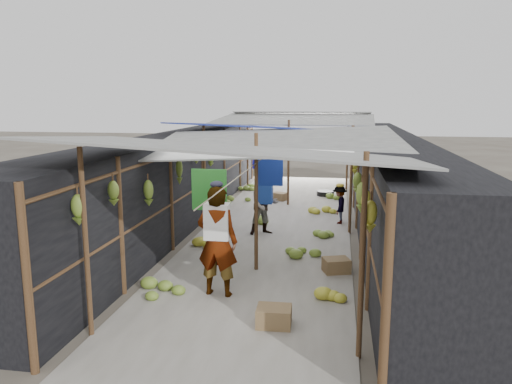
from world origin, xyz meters
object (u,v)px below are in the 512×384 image
Objects in this scene: black_basin at (325,193)px; vendor_elderly at (217,241)px; vendor_seated at (339,205)px; crate_near at (274,317)px; shopper_blue at (264,204)px.

black_basin is 0.31× the size of vendor_elderly.
vendor_seated is (1.97, 5.21, -0.42)m from vendor_elderly.
vendor_seated is at bearing 79.52° from crate_near.
vendor_elderly is at bearing 134.43° from crate_near.
crate_near is 0.33× the size of shopper_blue.
vendor_seated is (0.46, -3.79, 0.42)m from black_basin.
crate_near is 5.00m from shopper_blue.
vendor_elderly is 3.89m from shopper_blue.
black_basin is at bearing -168.83° from vendor_seated.
shopper_blue is (-0.87, 4.88, 0.59)m from crate_near.
vendor_elderly reaches higher than shopper_blue.
black_basin is 9.16m from vendor_elderly.
black_basin is 0.57× the size of vendor_seated.
vendor_elderly is 5.58m from vendor_seated.
crate_near is at bearing -4.01° from vendor_seated.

